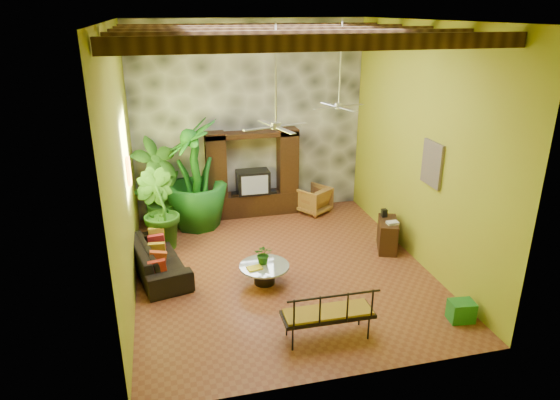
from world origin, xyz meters
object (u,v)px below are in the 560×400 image
object	(u,v)px
sofa	(158,258)
tall_plant_a	(158,185)
ceiling_fan_front	(276,115)
iron_bench	(329,312)
ceiling_fan_back	(339,97)
wicker_armchair	(314,200)
side_console	(387,235)
coffee_table	(264,272)
tall_plant_c	(195,175)
entertainment_center	(253,180)
tall_plant_b	(158,210)
green_bin	(461,311)

from	to	relation	value
sofa	tall_plant_a	world-z (taller)	tall_plant_a
ceiling_fan_front	iron_bench	size ratio (longest dim) A/B	1.20
ceiling_fan_front	sofa	xyz separation A→B (m)	(-2.34, 0.88, -3.07)
ceiling_fan_front	ceiling_fan_back	world-z (taller)	same
ceiling_fan_front	wicker_armchair	distance (m)	4.83
ceiling_fan_back	ceiling_fan_front	bearing A→B (deg)	-138.37
side_console	ceiling_fan_front	bearing A→B (deg)	-144.43
ceiling_fan_back	iron_bench	size ratio (longest dim) A/B	1.20
sofa	iron_bench	bearing A→B (deg)	-150.55
coffee_table	side_console	size ratio (longest dim) A/B	1.13
sofa	wicker_armchair	bearing A→B (deg)	-72.32
tall_plant_c	entertainment_center	bearing A→B (deg)	16.00
ceiling_fan_front	sofa	distance (m)	3.96
entertainment_center	sofa	world-z (taller)	entertainment_center
ceiling_fan_back	tall_plant_b	distance (m)	4.79
ceiling_fan_front	tall_plant_a	size ratio (longest dim) A/B	0.79
ceiling_fan_front	green_bin	size ratio (longest dim) A/B	4.32
entertainment_center	sofa	size ratio (longest dim) A/B	1.05
ceiling_fan_back	tall_plant_a	bearing A→B (deg)	159.48
wicker_armchair	coffee_table	distance (m)	3.97
green_bin	side_console	bearing A→B (deg)	91.12
tall_plant_c	iron_bench	xyz separation A→B (m)	(1.70, -5.27, -0.84)
tall_plant_b	wicker_armchair	bearing A→B (deg)	16.30
entertainment_center	ceiling_fan_front	xyz separation A→B (m)	(-0.20, -3.54, 2.44)
tall_plant_a	wicker_armchair	bearing A→B (deg)	2.43
sofa	ceiling_fan_back	bearing A→B (deg)	-92.43
tall_plant_b	green_bin	bearing A→B (deg)	-39.86
wicker_armchair	tall_plant_c	size ratio (longest dim) A/B	0.29
side_console	sofa	bearing A→B (deg)	-160.80
wicker_armchair	ceiling_fan_back	bearing A→B (deg)	55.64
tall_plant_c	iron_bench	size ratio (longest dim) A/B	1.78
coffee_table	side_console	distance (m)	3.18
entertainment_center	green_bin	bearing A→B (deg)	-65.18
wicker_armchair	iron_bench	bearing A→B (deg)	41.39
ceiling_fan_front	coffee_table	bearing A→B (deg)	-161.07
ceiling_fan_back	tall_plant_b	bearing A→B (deg)	173.24
ceiling_fan_back	green_bin	xyz separation A→B (m)	(1.05, -3.79, -3.21)
tall_plant_a	iron_bench	xyz separation A→B (m)	(2.61, -5.28, -0.64)
entertainment_center	ceiling_fan_front	world-z (taller)	ceiling_fan_front
side_console	wicker_armchair	bearing A→B (deg)	131.80
coffee_table	tall_plant_a	bearing A→B (deg)	121.43
entertainment_center	coffee_table	bearing A→B (deg)	-97.40
iron_bench	green_bin	distance (m)	2.50
entertainment_center	tall_plant_b	xyz separation A→B (m)	(-2.47, -1.45, -0.04)
iron_bench	side_console	world-z (taller)	iron_bench
entertainment_center	tall_plant_a	xyz separation A→B (m)	(-2.43, -0.43, 0.21)
ceiling_fan_back	green_bin	bearing A→B (deg)	-74.53
entertainment_center	side_console	bearing A→B (deg)	-47.17
tall_plant_a	iron_bench	distance (m)	5.92
ceiling_fan_back	sofa	bearing A→B (deg)	-170.11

